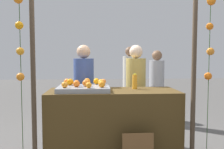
{
  "coord_description": "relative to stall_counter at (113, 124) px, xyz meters",
  "views": [
    {
      "loc": [
        -0.24,
        -3.26,
        1.37
      ],
      "look_at": [
        0.0,
        0.15,
        1.12
      ],
      "focal_mm": 39.65,
      "sensor_mm": 36.0,
      "label": 1
    }
  ],
  "objects": [
    {
      "name": "orange_9",
      "position": [
        -0.34,
        0.2,
        0.57
      ],
      "size": [
        0.09,
        0.09,
        0.09
      ],
      "primitive_type": "sphere",
      "color": "orange",
      "rests_on": "orange_tray"
    },
    {
      "name": "crowd_person_0",
      "position": [
        1.03,
        1.69,
        0.24
      ],
      "size": [
        0.3,
        0.3,
        1.5
      ],
      "color": "#99999E",
      "rests_on": "ground_plane"
    },
    {
      "name": "canopy_post_right",
      "position": [
        0.94,
        -0.39,
        0.68
      ],
      "size": [
        0.06,
        0.06,
        2.28
      ],
      "primitive_type": "cylinder",
      "color": "#473828",
      "rests_on": "ground_plane"
    },
    {
      "name": "juice_bottle",
      "position": [
        0.31,
        0.11,
        0.56
      ],
      "size": [
        0.07,
        0.07,
        0.22
      ],
      "color": "orange",
      "rests_on": "stall_counter"
    },
    {
      "name": "orange_3",
      "position": [
        -0.15,
        -0.17,
        0.56
      ],
      "size": [
        0.08,
        0.08,
        0.08
      ],
      "primitive_type": "sphere",
      "color": "orange",
      "rests_on": "orange_tray"
    },
    {
      "name": "garland_strand_left",
      "position": [
        -1.09,
        -0.38,
        1.13
      ],
      "size": [
        0.1,
        0.1,
        2.11
      ],
      "color": "#2D4C23",
      "rests_on": "ground_plane"
    },
    {
      "name": "orange_4",
      "position": [
        -0.12,
        0.18,
        0.56
      ],
      "size": [
        0.08,
        0.08,
        0.08
      ],
      "primitive_type": "sphere",
      "color": "orange",
      "rests_on": "orange_tray"
    },
    {
      "name": "orange_10",
      "position": [
        -0.57,
        0.11,
        0.57
      ],
      "size": [
        0.09,
        0.09,
        0.09
      ],
      "primitive_type": "sphere",
      "color": "orange",
      "rests_on": "orange_tray"
    },
    {
      "name": "vendor_right",
      "position": [
        0.41,
        0.61,
        0.26
      ],
      "size": [
        0.31,
        0.31,
        1.56
      ],
      "color": "tan",
      "rests_on": "ground_plane"
    },
    {
      "name": "orange_6",
      "position": [
        -0.48,
        0.05,
        0.56
      ],
      "size": [
        0.08,
        0.08,
        0.08
      ],
      "primitive_type": "sphere",
      "color": "orange",
      "rests_on": "orange_tray"
    },
    {
      "name": "orange_8",
      "position": [
        -0.47,
        -0.11,
        0.57
      ],
      "size": [
        0.09,
        0.09,
        0.09
      ],
      "primitive_type": "sphere",
      "color": "orange",
      "rests_on": "orange_tray"
    },
    {
      "name": "crowd_person_1",
      "position": [
        0.57,
        2.39,
        0.28
      ],
      "size": [
        0.32,
        0.32,
        1.6
      ],
      "color": "beige",
      "rests_on": "ground_plane"
    },
    {
      "name": "vendor_left",
      "position": [
        -0.41,
        0.57,
        0.26
      ],
      "size": [
        0.31,
        0.31,
        1.55
      ],
      "color": "#384C8C",
      "rests_on": "ground_plane"
    },
    {
      "name": "garland_strand_right",
      "position": [
        1.11,
        -0.44,
        1.12
      ],
      "size": [
        0.11,
        0.1,
        2.11
      ],
      "color": "#2D4C23",
      "rests_on": "ground_plane"
    },
    {
      "name": "orange_0",
      "position": [
        -0.22,
        0.19,
        0.57
      ],
      "size": [
        0.09,
        0.09,
        0.09
      ],
      "primitive_type": "sphere",
      "color": "orange",
      "rests_on": "orange_tray"
    },
    {
      "name": "orange_2",
      "position": [
        -0.31,
        -0.23,
        0.56
      ],
      "size": [
        0.07,
        0.07,
        0.07
      ],
      "primitive_type": "sphere",
      "color": "orange",
      "rests_on": "orange_tray"
    },
    {
      "name": "orange_11",
      "position": [
        -0.35,
        -0.06,
        0.57
      ],
      "size": [
        0.09,
        0.09,
        0.09
      ],
      "primitive_type": "sphere",
      "color": "orange",
      "rests_on": "orange_tray"
    },
    {
      "name": "orange_1",
      "position": [
        -0.63,
        0.19,
        0.56
      ],
      "size": [
        0.08,
        0.08,
        0.08
      ],
      "primitive_type": "sphere",
      "color": "orange",
      "rests_on": "orange_tray"
    },
    {
      "name": "orange_5",
      "position": [
        -0.16,
        0.02,
        0.57
      ],
      "size": [
        0.09,
        0.09,
        0.09
      ],
      "primitive_type": "sphere",
      "color": "orange",
      "rests_on": "orange_tray"
    },
    {
      "name": "orange_tray",
      "position": [
        -0.38,
        -0.02,
        0.49
      ],
      "size": [
        0.67,
        0.57,
        0.06
      ],
      "primitive_type": "cube",
      "color": "gray",
      "rests_on": "stall_counter"
    },
    {
      "name": "canopy_post_left",
      "position": [
        -0.94,
        -0.39,
        0.68
      ],
      "size": [
        0.06,
        0.06,
        2.28
      ],
      "primitive_type": "cylinder",
      "color": "#473828",
      "rests_on": "ground_plane"
    },
    {
      "name": "orange_7",
      "position": [
        -0.61,
        -0.18,
        0.56
      ],
      "size": [
        0.08,
        0.08,
        0.08
      ],
      "primitive_type": "sphere",
      "color": "orange",
      "rests_on": "orange_tray"
    },
    {
      "name": "stall_counter",
      "position": [
        0.0,
        0.0,
        0.0
      ],
      "size": [
        1.72,
        0.71,
        0.92
      ],
      "primitive_type": "cube",
      "color": "#4C3819",
      "rests_on": "ground_plane"
    }
  ]
}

